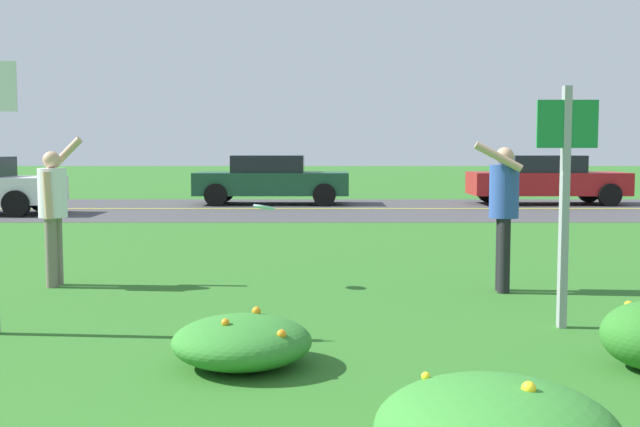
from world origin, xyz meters
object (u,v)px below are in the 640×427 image
(person_thrower_white_shirt, at_px, (57,205))
(frisbee_pale_blue, at_px, (267,207))
(car_red_rightmost, at_px, (550,179))
(car_dark_green_center_right, at_px, (274,179))
(sign_post_by_roadside, at_px, (569,182))
(person_catcher_blue_shirt, at_px, (507,205))

(person_thrower_white_shirt, relative_size, frisbee_pale_blue, 6.73)
(frisbee_pale_blue, distance_m, car_red_rightmost, 15.80)
(frisbee_pale_blue, relative_size, car_red_rightmost, 0.06)
(person_thrower_white_shirt, xyz_separation_m, car_dark_green_center_right, (1.78, 13.93, -0.25))
(car_red_rightmost, bearing_deg, sign_post_by_roadside, -105.32)
(sign_post_by_roadside, xyz_separation_m, person_thrower_white_shirt, (-5.50, 2.25, -0.38))
(sign_post_by_roadside, distance_m, person_catcher_blue_shirt, 1.91)
(frisbee_pale_blue, bearing_deg, sign_post_by_roadside, -36.88)
(person_catcher_blue_shirt, bearing_deg, car_red_rightmost, 72.30)
(person_catcher_blue_shirt, xyz_separation_m, car_red_rightmost, (4.57, 14.30, -0.28))
(car_dark_green_center_right, bearing_deg, person_thrower_white_shirt, -97.29)
(sign_post_by_roadside, bearing_deg, car_dark_green_center_right, 102.96)
(frisbee_pale_blue, height_order, car_red_rightmost, car_red_rightmost)
(sign_post_by_roadside, distance_m, person_thrower_white_shirt, 5.96)
(sign_post_by_roadside, relative_size, car_red_rightmost, 0.50)
(person_catcher_blue_shirt, bearing_deg, frisbee_pale_blue, 173.14)
(person_catcher_blue_shirt, height_order, car_dark_green_center_right, person_catcher_blue_shirt)
(sign_post_by_roadside, xyz_separation_m, car_red_rightmost, (4.43, 16.18, -0.63))
(car_red_rightmost, bearing_deg, person_thrower_white_shirt, -125.50)
(sign_post_by_roadside, relative_size, car_dark_green_center_right, 0.50)
(person_catcher_blue_shirt, height_order, frisbee_pale_blue, person_catcher_blue_shirt)
(person_thrower_white_shirt, bearing_deg, person_catcher_blue_shirt, -3.98)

